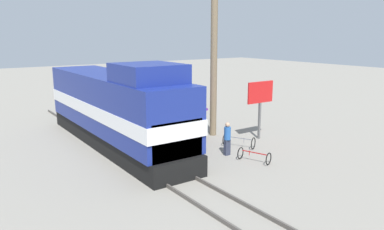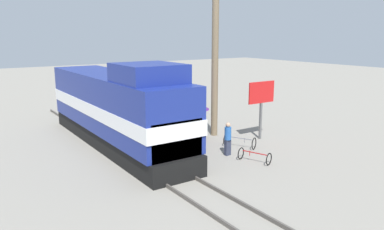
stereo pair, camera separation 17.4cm
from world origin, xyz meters
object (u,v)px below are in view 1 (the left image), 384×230
Objects in this scene: utility_pole at (214,44)px; bicycle at (239,141)px; person_bystander at (227,137)px; billboard_sign at (260,96)px; bicycle_spare at (254,156)px; locomotive at (117,109)px; vendor_umbrella at (186,104)px.

utility_pole is 5.90m from bicycle.
bicycle is (1.42, 0.69, -0.59)m from person_bystander.
billboard_sign is 2.05× the size of bicycle_spare.
utility_pole is 7.39m from bicycle_spare.
bicycle_spare is (0.41, -1.55, -0.62)m from person_bystander.
bicycle_spare is at bearing -141.53° from bicycle.
locomotive is at bearing -74.95° from bicycle_spare.
utility_pole is 4.35× the size of vendor_umbrella.
locomotive is 6.80m from utility_pole.
person_bystander is at bearing -84.08° from vendor_umbrella.
bicycle_spare is at bearing -54.92° from locomotive.
locomotive is at bearing 130.35° from person_bystander.
utility_pole reaches higher than vendor_umbrella.
locomotive is 8.25× the size of bicycle_spare.
locomotive is 4.02× the size of billboard_sign.
bicycle is at bearing -55.42° from vendor_umbrella.
billboard_sign is 3.13m from bicycle.
vendor_umbrella is (-2.15, -0.27, -3.32)m from utility_pole.
billboard_sign is 4.80m from bicycle_spare.
utility_pole is at bearing 128.22° from billboard_sign.
person_bystander is 0.95× the size of bicycle.
vendor_umbrella is 1.45× the size of person_bystander.
utility_pole is (5.76, -1.14, 3.42)m from locomotive.
billboard_sign is at bearing -157.68° from bicycle_spare.
locomotive reaches higher than bicycle_spare.
utility_pole is 6.03× the size of bicycle.
billboard_sign reaches higher than person_bystander.
billboard_sign is at bearing -10.72° from bicycle.
vendor_umbrella is at bearing -172.79° from utility_pole.
utility_pole is at bearing -11.16° from locomotive.
bicycle is (-2.12, -0.62, -2.21)m from billboard_sign.
person_bystander is (-3.55, -1.31, -1.61)m from billboard_sign.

